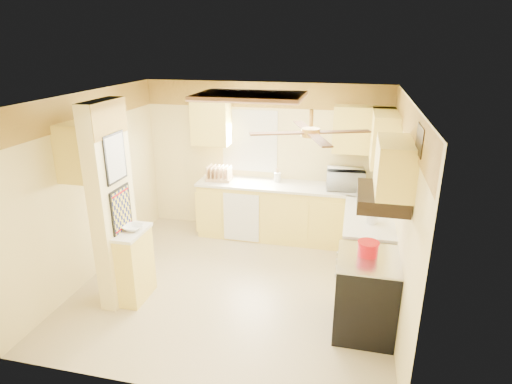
% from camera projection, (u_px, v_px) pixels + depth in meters
% --- Properties ---
extents(floor, '(4.00, 4.00, 0.00)m').
position_uv_depth(floor, '(235.00, 285.00, 5.77)').
color(floor, tan).
rests_on(floor, ground).
extents(ceiling, '(4.00, 4.00, 0.00)m').
position_uv_depth(ceiling, '(231.00, 97.00, 4.92)').
color(ceiling, white).
rests_on(ceiling, wall_back).
extents(wall_back, '(4.00, 0.00, 4.00)m').
position_uv_depth(wall_back, '(265.00, 159.00, 7.08)').
color(wall_back, '#F8E297').
rests_on(wall_back, floor).
extents(wall_front, '(4.00, 0.00, 4.00)m').
position_uv_depth(wall_front, '(171.00, 276.00, 3.60)').
color(wall_front, '#F8E297').
rests_on(wall_front, floor).
extents(wall_left, '(0.00, 3.80, 3.80)m').
position_uv_depth(wall_left, '(91.00, 187.00, 5.77)').
color(wall_left, '#F8E297').
rests_on(wall_left, floor).
extents(wall_right, '(0.00, 3.80, 3.80)m').
position_uv_depth(wall_right, '(400.00, 213.00, 4.92)').
color(wall_right, '#F8E297').
rests_on(wall_right, floor).
extents(wallpaper_border, '(4.00, 0.02, 0.40)m').
position_uv_depth(wallpaper_border, '(265.00, 95.00, 6.71)').
color(wallpaper_border, gold).
rests_on(wallpaper_border, wall_back).
extents(partition_column, '(0.20, 0.70, 2.50)m').
position_uv_depth(partition_column, '(112.00, 206.00, 5.13)').
color(partition_column, '#F8E297').
rests_on(partition_column, floor).
extents(partition_ledge, '(0.25, 0.55, 0.90)m').
position_uv_depth(partition_ledge, '(136.00, 266.00, 5.35)').
color(partition_ledge, '#FADF66').
rests_on(partition_ledge, floor).
extents(ledge_top, '(0.28, 0.58, 0.04)m').
position_uv_depth(ledge_top, '(132.00, 232.00, 5.19)').
color(ledge_top, silver).
rests_on(ledge_top, partition_ledge).
extents(lower_cabinets_back, '(3.00, 0.60, 0.90)m').
position_uv_depth(lower_cabinets_back, '(290.00, 213.00, 6.97)').
color(lower_cabinets_back, '#FADF66').
rests_on(lower_cabinets_back, floor).
extents(lower_cabinets_right, '(0.60, 1.40, 0.90)m').
position_uv_depth(lower_cabinets_right, '(367.00, 249.00, 5.80)').
color(lower_cabinets_right, '#FADF66').
rests_on(lower_cabinets_right, floor).
extents(countertop_back, '(3.04, 0.64, 0.04)m').
position_uv_depth(countertop_back, '(291.00, 186.00, 6.81)').
color(countertop_back, silver).
rests_on(countertop_back, lower_cabinets_back).
extents(countertop_right, '(0.64, 1.44, 0.04)m').
position_uv_depth(countertop_right, '(369.00, 217.00, 5.65)').
color(countertop_right, silver).
rests_on(countertop_right, lower_cabinets_right).
extents(dishwasher_panel, '(0.58, 0.02, 0.80)m').
position_uv_depth(dishwasher_panel, '(241.00, 218.00, 6.85)').
color(dishwasher_panel, white).
rests_on(dishwasher_panel, lower_cabinets_back).
extents(window, '(0.92, 0.02, 1.02)m').
position_uv_depth(window, '(250.00, 141.00, 7.02)').
color(window, white).
rests_on(window, wall_back).
extents(upper_cab_back_left, '(0.60, 0.35, 0.70)m').
position_uv_depth(upper_cab_back_left, '(211.00, 123.00, 6.90)').
color(upper_cab_back_left, '#FADF66').
rests_on(upper_cab_back_left, wall_back).
extents(upper_cab_back_right, '(0.90, 0.35, 0.70)m').
position_uv_depth(upper_cab_back_right, '(364.00, 130.00, 6.39)').
color(upper_cab_back_right, '#FADF66').
rests_on(upper_cab_back_right, wall_back).
extents(upper_cab_right, '(0.35, 1.00, 0.70)m').
position_uv_depth(upper_cab_right, '(384.00, 138.00, 5.90)').
color(upper_cab_right, '#FADF66').
rests_on(upper_cab_right, wall_right).
extents(upper_cab_left_wall, '(0.35, 0.75, 0.70)m').
position_uv_depth(upper_cab_left_wall, '(85.00, 149.00, 5.30)').
color(upper_cab_left_wall, '#FADF66').
rests_on(upper_cab_left_wall, wall_left).
extents(upper_cab_over_stove, '(0.35, 0.76, 0.52)m').
position_uv_depth(upper_cab_over_stove, '(395.00, 166.00, 4.21)').
color(upper_cab_over_stove, '#FADF66').
rests_on(upper_cab_over_stove, wall_right).
extents(stove, '(0.68, 0.77, 0.92)m').
position_uv_depth(stove, '(365.00, 294.00, 4.75)').
color(stove, black).
rests_on(stove, floor).
extents(range_hood, '(0.50, 0.76, 0.14)m').
position_uv_depth(range_hood, '(382.00, 197.00, 4.34)').
color(range_hood, black).
rests_on(range_hood, upper_cab_over_stove).
extents(poster_menu, '(0.02, 0.42, 0.57)m').
position_uv_depth(poster_menu, '(115.00, 158.00, 4.90)').
color(poster_menu, black).
rests_on(poster_menu, partition_column).
extents(poster_nashville, '(0.02, 0.42, 0.57)m').
position_uv_depth(poster_nashville, '(121.00, 210.00, 5.12)').
color(poster_nashville, black).
rests_on(poster_nashville, partition_column).
extents(ceiling_light_panel, '(1.35, 0.95, 0.06)m').
position_uv_depth(ceiling_light_panel, '(250.00, 96.00, 5.37)').
color(ceiling_light_panel, brown).
rests_on(ceiling_light_panel, ceiling).
extents(ceiling_fan, '(1.15, 1.15, 0.26)m').
position_uv_depth(ceiling_fan, '(311.00, 132.00, 4.14)').
color(ceiling_fan, gold).
rests_on(ceiling_fan, ceiling).
extents(vent_grate, '(0.02, 0.40, 0.25)m').
position_uv_depth(vent_grate, '(420.00, 140.00, 3.74)').
color(vent_grate, black).
rests_on(vent_grate, wall_right).
extents(microwave, '(0.60, 0.43, 0.32)m').
position_uv_depth(microwave, '(346.00, 179.00, 6.59)').
color(microwave, white).
rests_on(microwave, countertop_back).
extents(bowl, '(0.25, 0.25, 0.06)m').
position_uv_depth(bowl, '(133.00, 228.00, 5.20)').
color(bowl, white).
rests_on(bowl, ledge_top).
extents(dutch_oven, '(0.24, 0.24, 0.16)m').
position_uv_depth(dutch_oven, '(368.00, 248.00, 4.63)').
color(dutch_oven, red).
rests_on(dutch_oven, stove).
extents(kettle, '(0.14, 0.14, 0.21)m').
position_uv_depth(kettle, '(372.00, 216.00, 5.36)').
color(kettle, silver).
rests_on(kettle, countertop_right).
extents(dish_rack, '(0.42, 0.32, 0.23)m').
position_uv_depth(dish_rack, '(219.00, 175.00, 7.02)').
color(dish_rack, tan).
rests_on(dish_rack, countertop_back).
extents(utensil_crock, '(0.11, 0.11, 0.22)m').
position_uv_depth(utensil_crock, '(277.00, 177.00, 6.96)').
color(utensil_crock, white).
rests_on(utensil_crock, countertop_back).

